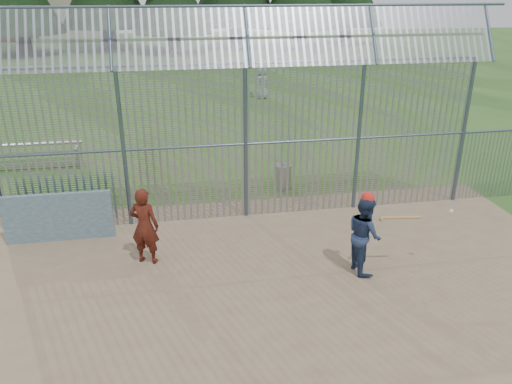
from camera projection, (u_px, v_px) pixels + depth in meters
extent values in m
plane|color=#2D511E|center=(273.00, 288.00, 10.16)|extent=(120.00, 120.00, 0.00)
cube|color=#756047|center=(278.00, 302.00, 9.71)|extent=(14.00, 10.00, 0.02)
cube|color=#38566B|center=(59.00, 217.00, 11.82)|extent=(2.50, 0.12, 1.20)
imported|color=navy|center=(364.00, 234.00, 10.47)|extent=(0.69, 0.86, 1.69)
imported|color=maroon|center=(145.00, 226.00, 10.77)|extent=(0.74, 0.62, 1.75)
imported|color=gray|center=(262.00, 83.00, 26.71)|extent=(0.99, 0.91, 1.69)
imported|color=slate|center=(248.00, 97.00, 25.20)|extent=(0.58, 0.26, 0.98)
sphere|color=red|center=(368.00, 198.00, 10.15)|extent=(0.27, 0.27, 0.27)
cylinder|color=#AA7F4C|center=(401.00, 217.00, 10.29)|extent=(0.85, 0.19, 0.07)
sphere|color=#AA7F4C|center=(381.00, 219.00, 10.22)|extent=(0.09, 0.09, 0.09)
sphere|color=white|center=(451.00, 211.00, 10.32)|extent=(0.09, 0.09, 0.09)
cylinder|color=#97999F|center=(283.00, 177.00, 15.02)|extent=(0.52, 0.52, 0.70)
cylinder|color=#9EA0A5|center=(283.00, 166.00, 14.88)|extent=(0.56, 0.56, 0.05)
sphere|color=#9EA0A5|center=(283.00, 164.00, 14.86)|extent=(0.10, 0.10, 0.10)
cube|color=slate|center=(34.00, 165.00, 16.53)|extent=(3.00, 0.25, 0.05)
cube|color=slate|center=(35.00, 154.00, 16.75)|extent=(3.00, 0.25, 0.05)
cube|color=slate|center=(36.00, 144.00, 16.98)|extent=(3.00, 0.25, 0.05)
cube|color=slate|center=(79.00, 155.00, 17.02)|extent=(0.06, 0.90, 0.70)
cylinder|color=#47566B|center=(124.00, 150.00, 12.09)|extent=(0.10, 0.10, 4.00)
cylinder|color=#47566B|center=(246.00, 144.00, 12.58)|extent=(0.10, 0.10, 4.00)
cylinder|color=#47566B|center=(359.00, 138.00, 13.06)|extent=(0.10, 0.10, 4.00)
cylinder|color=#47566B|center=(464.00, 133.00, 13.54)|extent=(0.10, 0.10, 4.00)
cylinder|color=#47566B|center=(245.00, 63.00, 11.81)|extent=(12.00, 0.07, 0.07)
cylinder|color=#47566B|center=(246.00, 144.00, 12.58)|extent=(12.00, 0.06, 0.06)
cube|color=gray|center=(246.00, 144.00, 12.58)|extent=(12.00, 0.02, 4.00)
cube|color=gray|center=(247.00, 36.00, 11.22)|extent=(12.00, 0.77, 1.31)
cylinder|color=#47566B|center=(458.00, 167.00, 13.93)|extent=(0.08, 0.08, 2.00)
cylinder|color=#332319|center=(23.00, 36.00, 43.68)|extent=(1.19, 1.19, 3.06)
cylinder|color=#332319|center=(109.00, 30.00, 47.47)|extent=(1.33, 1.33, 3.42)
cylinder|color=#332319|center=(173.00, 36.00, 44.90)|extent=(1.12, 1.12, 2.88)
cylinder|color=#332319|center=(235.00, 28.00, 48.46)|extent=(1.40, 1.40, 3.60)
cylinder|color=#332319|center=(300.00, 31.00, 47.68)|extent=(1.26, 1.26, 3.24)
cylinder|color=#332319|center=(346.00, 28.00, 52.32)|extent=(1.19, 1.19, 3.06)
cube|color=#B2A58C|center=(76.00, 9.00, 59.80)|extent=(8.00, 7.00, 6.00)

